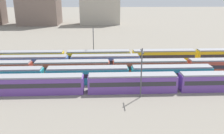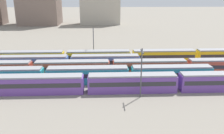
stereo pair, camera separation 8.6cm
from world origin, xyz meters
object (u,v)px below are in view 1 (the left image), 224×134
train_track_1 (45,75)px  catenary_pole_1 (93,43)px  train_track_3 (33,63)px  catenary_pole_0 (141,71)px  train_track_0 (178,82)px  train_track_2 (187,67)px  train_track_4 (131,56)px

train_track_1 → catenary_pole_1: (10.21, 18.54, 3.53)m
train_track_3 → catenary_pole_1: size_ratio=5.70×
train_track_3 → catenary_pole_0: bearing=-36.1°
train_track_0 → train_track_3: 37.03m
catenary_pole_1 → train_track_2: bearing=-29.5°
train_track_1 → train_track_4: bearing=36.5°
train_track_1 → train_track_2: 34.19m
train_track_0 → train_track_1: 28.69m
train_track_2 → catenary_pole_1: catenary_pole_1 is taller
train_track_1 → train_track_3: 11.71m
train_track_3 → train_track_4: same height
catenary_pole_0 → train_track_4: bearing=87.4°
train_track_1 → catenary_pole_1: size_ratio=7.64×
train_track_1 → train_track_3: size_ratio=1.34×
catenary_pole_0 → catenary_pole_1: catenary_pole_1 is taller
train_track_2 → train_track_4: 16.40m
train_track_1 → train_track_4: 26.25m
train_track_1 → catenary_pole_1: catenary_pole_1 is taller
train_track_1 → train_track_3: bearing=117.3°
train_track_2 → catenary_pole_0: catenary_pole_0 is taller
catenary_pole_0 → train_track_0: bearing=19.7°
train_track_2 → train_track_3: size_ratio=2.02×
train_track_2 → train_track_4: bearing=140.6°
catenary_pole_1 → train_track_4: bearing=-15.1°
train_track_3 → catenary_pole_1: 17.93m
train_track_4 → train_track_0: bearing=-71.1°
train_track_0 → train_track_3: same height
train_track_3 → train_track_4: (26.48, 5.20, 0.00)m
catenary_pole_0 → catenary_pole_1: 28.42m
train_track_1 → train_track_2: same height
train_track_0 → catenary_pole_0: size_ratio=11.56×
train_track_2 → catenary_pole_1: bearing=150.5°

